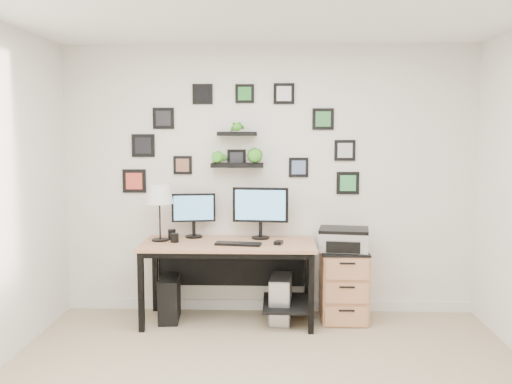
{
  "coord_description": "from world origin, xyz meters",
  "views": [
    {
      "loc": [
        0.06,
        -3.54,
        1.78
      ],
      "look_at": [
        -0.12,
        1.83,
        1.2
      ],
      "focal_mm": 40.0,
      "sensor_mm": 36.0,
      "label": 1
    }
  ],
  "objects_px": {
    "desk": "(232,255)",
    "mug": "(175,238)",
    "pc_tower_grey": "(281,299)",
    "file_cabinet": "(343,285)",
    "monitor_left": "(194,212)",
    "printer": "(344,239)",
    "monitor_right": "(260,208)",
    "pc_tower_black": "(169,299)",
    "table_lamp": "(159,195)"
  },
  "relations": [
    {
      "from": "pc_tower_black",
      "to": "monitor_left",
      "type": "bearing_deg",
      "value": 40.43
    },
    {
      "from": "pc_tower_black",
      "to": "file_cabinet",
      "type": "bearing_deg",
      "value": -2.71
    },
    {
      "from": "monitor_right",
      "to": "pc_tower_grey",
      "type": "distance_m",
      "value": 0.87
    },
    {
      "from": "pc_tower_black",
      "to": "printer",
      "type": "distance_m",
      "value": 1.73
    },
    {
      "from": "monitor_left",
      "to": "pc_tower_black",
      "type": "height_order",
      "value": "monitor_left"
    },
    {
      "from": "desk",
      "to": "pc_tower_grey",
      "type": "distance_m",
      "value": 0.61
    },
    {
      "from": "mug",
      "to": "pc_tower_grey",
      "type": "height_order",
      "value": "mug"
    },
    {
      "from": "file_cabinet",
      "to": "mug",
      "type": "bearing_deg",
      "value": -176.5
    },
    {
      "from": "table_lamp",
      "to": "pc_tower_black",
      "type": "distance_m",
      "value": 0.98
    },
    {
      "from": "desk",
      "to": "monitor_right",
      "type": "relative_size",
      "value": 3.01
    },
    {
      "from": "table_lamp",
      "to": "pc_tower_grey",
      "type": "distance_m",
      "value": 1.49
    },
    {
      "from": "monitor_left",
      "to": "table_lamp",
      "type": "relative_size",
      "value": 0.8
    },
    {
      "from": "desk",
      "to": "monitor_left",
      "type": "height_order",
      "value": "monitor_left"
    },
    {
      "from": "table_lamp",
      "to": "monitor_right",
      "type": "bearing_deg",
      "value": 7.4
    },
    {
      "from": "pc_tower_grey",
      "to": "file_cabinet",
      "type": "distance_m",
      "value": 0.61
    },
    {
      "from": "monitor_left",
      "to": "mug",
      "type": "relative_size",
      "value": 5.09
    },
    {
      "from": "monitor_left",
      "to": "pc_tower_grey",
      "type": "relative_size",
      "value": 0.97
    },
    {
      "from": "table_lamp",
      "to": "pc_tower_grey",
      "type": "relative_size",
      "value": 1.2
    },
    {
      "from": "pc_tower_grey",
      "to": "pc_tower_black",
      "type": "bearing_deg",
      "value": -179.91
    },
    {
      "from": "desk",
      "to": "pc_tower_black",
      "type": "xyz_separation_m",
      "value": [
        -0.6,
        -0.01,
        -0.42
      ]
    },
    {
      "from": "mug",
      "to": "pc_tower_black",
      "type": "relative_size",
      "value": 0.21
    },
    {
      "from": "mug",
      "to": "monitor_right",
      "type": "bearing_deg",
      "value": 14.04
    },
    {
      "from": "mug",
      "to": "file_cabinet",
      "type": "bearing_deg",
      "value": 3.5
    },
    {
      "from": "monitor_left",
      "to": "pc_tower_grey",
      "type": "distance_m",
      "value": 1.17
    },
    {
      "from": "mug",
      "to": "pc_tower_black",
      "type": "xyz_separation_m",
      "value": [
        -0.06,
        0.03,
        -0.59
      ]
    },
    {
      "from": "pc_tower_black",
      "to": "file_cabinet",
      "type": "height_order",
      "value": "file_cabinet"
    },
    {
      "from": "printer",
      "to": "monitor_right",
      "type": "bearing_deg",
      "value": 170.96
    },
    {
      "from": "desk",
      "to": "file_cabinet",
      "type": "xyz_separation_m",
      "value": [
        1.04,
        0.06,
        -0.29
      ]
    },
    {
      "from": "printer",
      "to": "file_cabinet",
      "type": "bearing_deg",
      "value": 71.86
    },
    {
      "from": "table_lamp",
      "to": "pc_tower_black",
      "type": "bearing_deg",
      "value": -27.57
    },
    {
      "from": "desk",
      "to": "file_cabinet",
      "type": "distance_m",
      "value": 1.08
    },
    {
      "from": "table_lamp",
      "to": "desk",
      "type": "bearing_deg",
      "value": -3.13
    },
    {
      "from": "desk",
      "to": "mug",
      "type": "relative_size",
      "value": 18.99
    },
    {
      "from": "file_cabinet",
      "to": "printer",
      "type": "distance_m",
      "value": 0.44
    },
    {
      "from": "file_cabinet",
      "to": "printer",
      "type": "bearing_deg",
      "value": -108.14
    },
    {
      "from": "monitor_right",
      "to": "printer",
      "type": "xyz_separation_m",
      "value": [
        0.78,
        -0.12,
        -0.27
      ]
    },
    {
      "from": "monitor_right",
      "to": "file_cabinet",
      "type": "height_order",
      "value": "monitor_right"
    },
    {
      "from": "desk",
      "to": "monitor_right",
      "type": "xyz_separation_m",
      "value": [
        0.26,
        0.16,
        0.42
      ]
    },
    {
      "from": "monitor_right",
      "to": "pc_tower_black",
      "type": "height_order",
      "value": "monitor_right"
    },
    {
      "from": "table_lamp",
      "to": "pc_tower_black",
      "type": "height_order",
      "value": "table_lamp"
    },
    {
      "from": "mug",
      "to": "pc_tower_black",
      "type": "height_order",
      "value": "mug"
    },
    {
      "from": "pc_tower_black",
      "to": "printer",
      "type": "xyz_separation_m",
      "value": [
        1.63,
        0.04,
        0.57
      ]
    },
    {
      "from": "mug",
      "to": "file_cabinet",
      "type": "distance_m",
      "value": 1.64
    },
    {
      "from": "monitor_right",
      "to": "table_lamp",
      "type": "bearing_deg",
      "value": -172.6
    },
    {
      "from": "file_cabinet",
      "to": "pc_tower_black",
      "type": "bearing_deg",
      "value": -177.71
    },
    {
      "from": "monitor_right",
      "to": "pc_tower_black",
      "type": "distance_m",
      "value": 1.21
    },
    {
      "from": "monitor_right",
      "to": "desk",
      "type": "bearing_deg",
      "value": -148.15
    },
    {
      "from": "table_lamp",
      "to": "mug",
      "type": "distance_m",
      "value": 0.42
    },
    {
      "from": "monitor_left",
      "to": "file_cabinet",
      "type": "bearing_deg",
      "value": -5.82
    },
    {
      "from": "desk",
      "to": "printer",
      "type": "relative_size",
      "value": 3.22
    }
  ]
}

